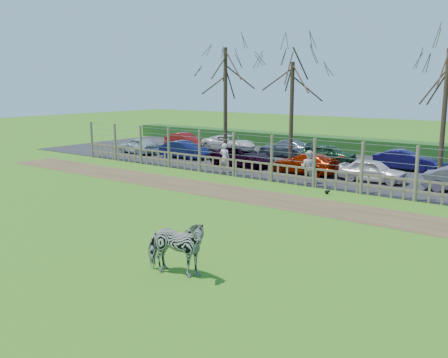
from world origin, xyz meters
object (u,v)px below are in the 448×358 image
Objects in this scene: tree_right at (447,82)px; car_10 at (329,153)px; car_7 at (185,140)px; car_11 at (405,160)px; car_4 at (373,170)px; car_3 at (305,163)px; tree_mid at (292,88)px; crow at (327,192)px; visitor_a at (225,158)px; car_8 at (229,143)px; car_1 at (184,150)px; car_9 at (285,148)px; car_0 at (138,145)px; visitor_b at (309,167)px; zebra at (175,247)px; car_2 at (242,156)px; tree_left at (225,77)px.

car_10 is at bearing 166.26° from tree_right.
car_7 is 1.00× the size of car_11.
car_4 is 0.97× the size of car_11.
car_11 is (4.20, 4.69, 0.00)m from car_3.
crow is at bearing -48.59° from tree_mid.
tree_mid is at bearing 105.16° from car_11.
car_8 is (-5.57, 7.87, -0.26)m from visitor_a.
car_4 is at bearing 173.43° from car_11.
car_4 is at bearing -95.95° from car_1.
visitor_a is at bearing 3.46° from car_9.
car_0 is at bearing 86.58° from car_4.
visitor_b is 0.42× the size of car_3.
tree_right reaches higher than car_4.
car_7 is at bearing 25.80° from zebra.
car_4 is at bearing -111.99° from car_8.
car_1 is at bearing -163.46° from tree_mid.
tree_mid is 3.96× the size of visitor_b.
visitor_a is 0.49× the size of car_4.
car_8 is (-10.98, 7.78, -0.26)m from visitor_b.
tree_right is 2.02× the size of car_1.
car_0 is at bearing 93.23° from car_2.
visitor_b is 7.68m from car_11.
car_2 is 1.19× the size of car_11.
car_8 is (-4.98, 5.25, 0.00)m from car_2.
zebra is at bearing 176.93° from car_11.
visitor_b is at bearing -170.29° from car_10.
car_0 is 4.60m from car_7.
crow is 0.07× the size of car_7.
tree_right is at bearing 105.02° from car_0.
crow is 12.22m from car_9.
zebra reaches higher than car_3.
crow is at bearing -28.26° from tree_left.
car_0 is at bearing 177.10° from car_7.
visitor_b is at bearing -133.61° from tree_right.
zebra is at bearing 56.22° from car_0.
visitor_a is 6.39m from car_1.
car_2 is at bearing -136.96° from car_8.
car_0 and car_3 have the same top height.
car_3 is 1.14× the size of car_11.
zebra is 25.53m from car_8.
car_3 and car_7 have the same top height.
visitor_b is (5.40, 0.10, 0.00)m from visitor_a.
car_7 is (-14.91, 7.06, -0.26)m from visitor_b.
tree_right is 8.87m from car_10.
car_10 is at bearing 41.76° from car_4.
tree_right reaches higher than car_3.
car_2 is 5.23m from car_9.
tree_left reaches higher than car_9.
car_0 is 1.00× the size of car_4.
car_8 and car_10 have the same top height.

